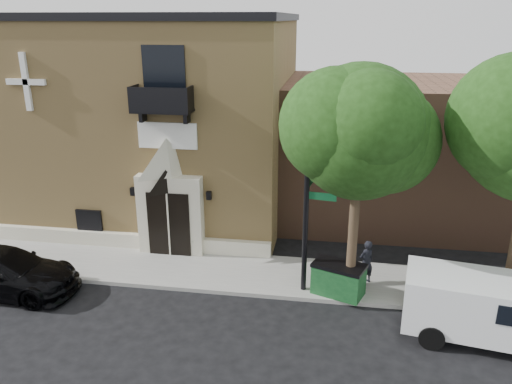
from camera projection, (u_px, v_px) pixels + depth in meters
ground at (176, 291)px, 17.57m from camera, size 120.00×120.00×0.00m
sidewalk at (214, 271)px, 18.80m from camera, size 42.00×3.00×0.15m
church at (162, 117)px, 23.90m from camera, size 12.20×11.01×9.30m
neighbour_building at (480, 153)px, 23.15m from camera, size 18.00×8.00×6.40m
street_tree_left at (361, 131)px, 15.08m from camera, size 4.97×4.38×7.77m
black_sedan at (3, 271)px, 17.33m from camera, size 5.37×2.30×1.54m
cargo_van at (498, 309)px, 14.46m from camera, size 5.13×2.72×1.99m
street_sign at (307, 197)px, 16.32m from camera, size 1.07×1.15×6.75m
fire_hydrant at (322, 282)px, 17.16m from camera, size 0.42×0.34×0.74m
dumpster at (338, 279)px, 16.96m from camera, size 1.95×1.52×1.12m
planter at (191, 246)px, 19.98m from camera, size 0.67×0.62×0.64m
pedestrian_near at (366, 262)px, 17.59m from camera, size 0.71×0.66×1.63m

